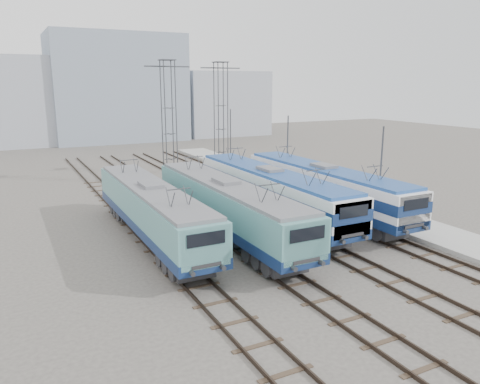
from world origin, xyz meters
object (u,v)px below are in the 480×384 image
(locomotive_far_right, at_px, (324,185))
(catenary_tower_east, at_px, (221,114))
(mast_rear, at_px, (231,140))
(locomotive_center_right, at_px, (271,190))
(locomotive_far_left, at_px, (153,209))
(catenary_tower_west, at_px, (169,117))
(mast_mid, at_px, (287,154))
(locomotive_center_left, at_px, (228,205))
(mast_front, at_px, (380,176))

(locomotive_far_right, height_order, catenary_tower_east, catenary_tower_east)
(mast_rear, bearing_deg, locomotive_center_right, -107.83)
(locomotive_far_left, height_order, catenary_tower_east, catenary_tower_east)
(locomotive_far_left, distance_m, catenary_tower_west, 18.30)
(mast_mid, height_order, mast_rear, same)
(locomotive_center_left, distance_m, mast_front, 11.12)
(locomotive_center_right, xyz_separation_m, mast_front, (6.35, -4.26, 1.16))
(locomotive_far_left, relative_size, mast_rear, 2.52)
(catenary_tower_west, xyz_separation_m, mast_mid, (8.60, -8.00, -3.14))
(locomotive_center_left, bearing_deg, catenary_tower_east, 66.29)
(locomotive_far_left, distance_m, locomotive_center_left, 4.74)
(mast_rear, bearing_deg, locomotive_far_right, -95.25)
(locomotive_far_right, xyz_separation_m, mast_front, (1.85, -3.86, 1.20))
(locomotive_far_right, xyz_separation_m, mast_rear, (1.85, 20.14, 1.20))
(mast_front, xyz_separation_m, mast_rear, (0.00, 24.00, 0.00))
(mast_mid, bearing_deg, locomotive_far_right, -102.80)
(mast_mid, relative_size, mast_rear, 1.00)
(catenary_tower_west, xyz_separation_m, catenary_tower_east, (6.50, 2.00, 0.00))
(locomotive_far_right, distance_m, mast_front, 4.44)
(locomotive_center_right, relative_size, catenary_tower_east, 1.53)
(locomotive_center_right, xyz_separation_m, catenary_tower_west, (-2.25, 15.74, 4.30))
(catenary_tower_east, relative_size, mast_mid, 1.71)
(mast_front, relative_size, mast_rear, 1.00)
(locomotive_center_left, xyz_separation_m, locomotive_center_right, (4.50, 2.18, 0.09))
(locomotive_far_right, bearing_deg, catenary_tower_east, 90.79)
(locomotive_far_left, distance_m, mast_front, 15.82)
(locomotive_center_left, height_order, catenary_tower_east, catenary_tower_east)
(mast_front, distance_m, mast_mid, 12.00)
(mast_rear, bearing_deg, mast_mid, -90.00)
(locomotive_center_left, relative_size, locomotive_far_right, 1.00)
(locomotive_far_left, height_order, mast_mid, mast_mid)
(locomotive_far_left, height_order, locomotive_far_right, locomotive_far_right)
(locomotive_far_right, relative_size, mast_front, 2.58)
(locomotive_center_left, relative_size, catenary_tower_west, 1.50)
(locomotive_center_right, relative_size, mast_front, 2.62)
(locomotive_center_right, relative_size, mast_mid, 2.62)
(locomotive_far_left, height_order, locomotive_center_right, locomotive_center_right)
(locomotive_far_right, bearing_deg, mast_front, -64.39)
(locomotive_center_left, distance_m, catenary_tower_east, 22.20)
(locomotive_far_left, xyz_separation_m, locomotive_center_left, (4.50, -1.50, 0.05))
(mast_mid, bearing_deg, mast_front, -90.00)
(locomotive_center_right, bearing_deg, mast_rear, 72.17)
(locomotive_center_left, xyz_separation_m, mast_rear, (10.85, 21.92, 1.25))
(mast_rear, bearing_deg, mast_front, -90.00)
(locomotive_far_left, bearing_deg, mast_rear, 53.07)
(mast_front, bearing_deg, locomotive_center_left, 169.15)
(locomotive_far_right, distance_m, mast_rear, 20.26)
(locomotive_center_right, relative_size, mast_rear, 2.62)
(catenary_tower_west, bearing_deg, locomotive_center_right, -81.86)
(mast_front, bearing_deg, catenary_tower_west, 113.27)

